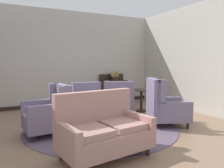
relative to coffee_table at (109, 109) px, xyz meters
The scene contains 15 objects.
ground 0.53m from the coffee_table, 124.13° to the right, with size 9.04×9.04×0.00m, color #896B51.
wall_back 3.19m from the coffee_table, 93.55° to the left, with size 6.58×0.08×3.20m, color #BCB7AD.
wall_right 3.33m from the coffee_table, 12.98° to the left, with size 0.08×4.52×3.20m, color #BCB7AD.
baseboard_back 2.93m from the coffee_table, 93.62° to the left, with size 6.42×0.03×0.12m, color black.
area_rug 0.45m from the coffee_table, behind, with size 3.41×3.41×0.01m, color #5B4C60.
coffee_table is the anchor object (origin of this frame).
porcelain_vase 0.22m from the coffee_table, 61.30° to the left, with size 0.18×0.18×0.33m.
settee 1.60m from the coffee_table, 118.96° to the right, with size 1.49×0.99×1.01m.
armchair_foreground_right 1.32m from the coffee_table, behind, with size 0.90×0.79×1.02m.
armchair_beside_settee 1.29m from the coffee_table, 20.30° to the right, with size 1.12×1.07×1.10m.
armchair_near_sideboard 1.23m from the coffee_table, 97.84° to the left, with size 0.78×0.84×0.96m.
armchair_near_window 1.14m from the coffee_table, 49.93° to the left, with size 1.11×1.12×0.97m.
side_table 1.84m from the coffee_table, 32.60° to the left, with size 0.50×0.50×0.67m.
sideboard 3.04m from the coffee_table, 61.22° to the left, with size 0.98×0.41×1.05m.
gramophone 3.05m from the coffee_table, 59.65° to the left, with size 0.33×0.40×0.48m.
Camera 1 is at (-1.97, -4.20, 1.48)m, focal length 35.41 mm.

